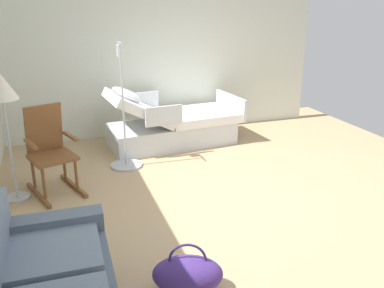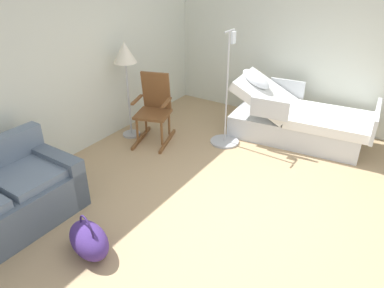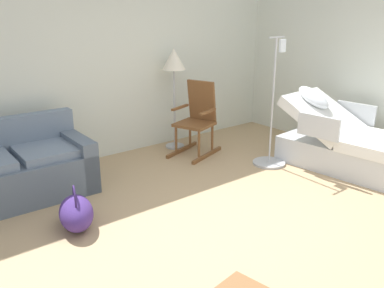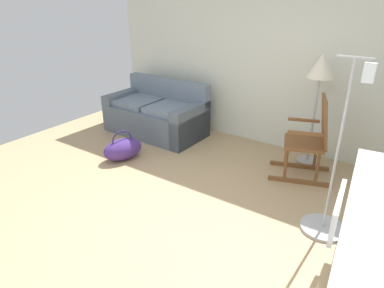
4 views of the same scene
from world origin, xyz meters
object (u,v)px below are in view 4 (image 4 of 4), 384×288
Objects in this scene: duffel_bag at (123,149)px; floor_lamp at (320,74)px; iv_pole at (327,208)px; couch at (157,115)px; rocking_chair at (311,140)px.

floor_lamp is at bearing 32.25° from duffel_bag.
duffel_bag is at bearing 179.80° from iv_pole.
couch is 2.55× the size of duffel_bag.
iv_pole reaches higher than rocking_chair.
couch is 1.08m from duffel_bag.
floor_lamp reaches higher than duffel_bag.
floor_lamp is 2.78m from duffel_bag.
couch is at bearing 178.07° from rocking_chair.
couch is 0.96× the size of iv_pole.
floor_lamp is 2.34× the size of duffel_bag.
rocking_chair is 2.49m from duffel_bag.
rocking_chair is at bearing 116.66° from iv_pole.
iv_pole is at bearing -63.34° from rocking_chair.
floor_lamp reaches higher than rocking_chair.
iv_pole is at bearing -0.20° from duffel_bag.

